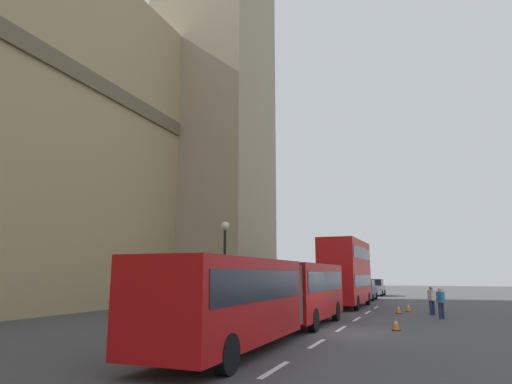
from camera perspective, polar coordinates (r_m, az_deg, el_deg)
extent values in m
plane|color=#424244|center=(19.78, 10.27, -17.48)|extent=(160.00, 160.00, 0.00)
cube|color=silver|center=(12.22, 2.41, -22.03)|extent=(2.20, 0.16, 0.01)
cube|color=silver|center=(16.57, 7.89, -18.91)|extent=(2.20, 0.16, 0.01)
cube|color=silver|center=(21.03, 10.98, -17.02)|extent=(2.20, 0.16, 0.01)
cube|color=silver|center=(25.53, 12.95, -15.77)|extent=(2.20, 0.16, 0.01)
cube|color=silver|center=(30.07, 14.31, -14.89)|extent=(2.20, 0.16, 0.01)
cube|color=silver|center=(34.62, 15.30, -14.23)|extent=(2.20, 0.16, 0.01)
cube|color=tan|center=(49.83, -5.33, 18.33)|extent=(10.11, 10.11, 52.97)
cube|color=#B20F0F|center=(22.11, 5.98, -12.55)|extent=(7.77, 2.50, 2.50)
cube|color=#1E232D|center=(22.09, 5.95, -11.38)|extent=(7.15, 2.54, 0.90)
cube|color=#B20F0F|center=(13.95, -3.87, -13.77)|extent=(7.77, 2.50, 2.50)
cube|color=#1E232D|center=(13.93, -3.84, -11.92)|extent=(7.15, 2.54, 0.90)
cylinder|color=#3F3F3F|center=(17.97, 2.18, -13.06)|extent=(2.38, 2.38, 2.25)
cylinder|color=black|center=(24.33, 10.30, -14.97)|extent=(1.00, 0.30, 1.00)
cylinder|color=black|center=(19.64, 7.44, -16.14)|extent=(1.00, 0.30, 1.00)
cylinder|color=black|center=(11.51, -3.80, -20.23)|extent=(1.00, 0.30, 1.00)
cube|color=red|center=(34.28, 11.68, -11.75)|extent=(9.02, 2.50, 2.40)
cube|color=#1E232D|center=(34.28, 11.66, -11.17)|extent=(8.12, 2.54, 0.84)
cube|color=red|center=(34.30, 11.54, -7.99)|extent=(8.84, 2.50, 2.10)
cube|color=#1E232D|center=(34.31, 11.53, -7.83)|extent=(8.12, 2.54, 0.84)
cylinder|color=black|center=(37.01, 14.29, -13.25)|extent=(1.00, 0.30, 1.00)
cylinder|color=black|center=(31.30, 12.91, -13.85)|extent=(1.00, 0.30, 1.00)
cube|color=navy|center=(43.65, 13.94, -12.54)|extent=(4.40, 1.80, 0.90)
cube|color=black|center=(43.42, 13.86, -11.50)|extent=(2.46, 1.66, 0.70)
cylinder|color=black|center=(44.96, 15.26, -12.90)|extent=(0.64, 0.30, 0.64)
cylinder|color=black|center=(42.16, 14.83, -13.10)|extent=(0.64, 0.30, 0.64)
cube|color=gray|center=(52.73, 15.21, -12.09)|extent=(4.40, 1.80, 0.90)
cube|color=black|center=(52.51, 15.14, -11.23)|extent=(2.46, 1.66, 0.70)
cylinder|color=black|center=(54.06, 16.27, -12.40)|extent=(0.64, 0.30, 0.64)
cylinder|color=black|center=(51.26, 15.97, -12.54)|extent=(0.64, 0.30, 0.64)
cube|color=black|center=(21.05, 17.74, -16.69)|extent=(0.36, 0.36, 0.03)
cone|color=orange|center=(21.01, 17.69, -15.91)|extent=(0.28, 0.28, 0.55)
cylinder|color=white|center=(21.01, 17.69, -15.83)|extent=(0.17, 0.17, 0.08)
cube|color=black|center=(29.81, 18.04, -14.72)|extent=(0.36, 0.36, 0.03)
cone|color=orange|center=(29.78, 18.00, -14.17)|extent=(0.28, 0.28, 0.55)
cylinder|color=white|center=(29.78, 18.00, -14.12)|extent=(0.17, 0.17, 0.08)
cube|color=black|center=(31.43, 19.19, -14.42)|extent=(0.36, 0.36, 0.03)
cone|color=orange|center=(31.41, 19.16, -13.89)|extent=(0.28, 0.28, 0.55)
cylinder|color=white|center=(31.41, 19.15, -13.84)|extent=(0.17, 0.17, 0.08)
cylinder|color=black|center=(24.38, -4.18, -15.92)|extent=(0.32, 0.32, 0.30)
cylinder|color=black|center=(24.28, -4.11, -10.62)|extent=(0.16, 0.16, 4.80)
sphere|color=beige|center=(24.42, -4.03, -4.39)|extent=(0.44, 0.44, 0.44)
cylinder|color=#262D4C|center=(27.21, 23.07, -13.98)|extent=(0.16, 0.16, 0.86)
cylinder|color=#262D4C|center=(27.07, 22.77, -14.02)|extent=(0.16, 0.16, 0.86)
cube|color=#3372B2|center=(27.10, 22.80, -12.46)|extent=(0.45, 0.45, 0.60)
sphere|color=beige|center=(27.08, 22.74, -11.58)|extent=(0.22, 0.22, 0.22)
cylinder|color=#262D4C|center=(29.30, 22.06, -13.74)|extent=(0.16, 0.16, 0.86)
cylinder|color=#262D4C|center=(29.18, 21.73, -13.78)|extent=(0.16, 0.16, 0.86)
cube|color=silver|center=(29.19, 21.79, -12.34)|extent=(0.46, 0.43, 0.60)
sphere|color=#936B4C|center=(29.18, 21.74, -11.52)|extent=(0.22, 0.22, 0.22)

